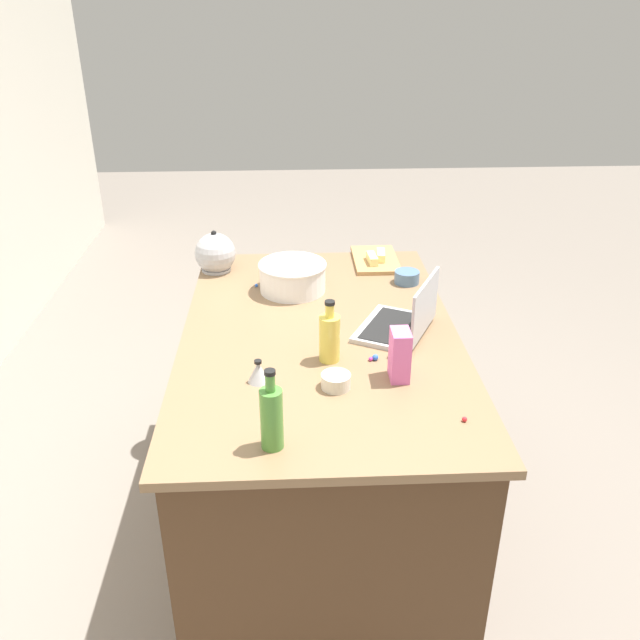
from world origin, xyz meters
TOP-DOWN VIEW (x-y plane):
  - ground_plane at (0.00, 0.00)m, footprint 12.00×12.00m
  - island_counter at (0.00, 0.00)m, footprint 1.61×1.01m
  - laptop at (-0.02, -0.30)m, footprint 0.38×0.34m
  - mixing_bowl_large at (0.38, 0.09)m, footprint 0.28×0.28m
  - bottle_olive at (-0.67, 0.16)m, footprint 0.06×0.06m
  - bottle_oil at (-0.20, -0.02)m, footprint 0.07×0.07m
  - kettle at (0.62, 0.43)m, footprint 0.21×0.18m
  - cutting_board at (0.68, -0.29)m, footprint 0.33×0.20m
  - butter_stick_left at (0.67, -0.31)m, footprint 0.11×0.05m
  - butter_stick_right at (0.63, -0.27)m, footprint 0.11×0.04m
  - ramekin_small at (-0.38, -0.03)m, footprint 0.09×0.09m
  - ramekin_medium at (0.43, -0.39)m, footprint 0.11×0.11m
  - kitchen_timer at (-0.33, 0.21)m, footprint 0.07×0.07m
  - candy_bag at (-0.33, -0.24)m, footprint 0.09×0.06m
  - candy_0 at (0.42, 0.25)m, footprint 0.01×0.01m
  - candy_1 at (-0.58, -0.39)m, footprint 0.02×0.02m
  - candy_2 at (-0.21, -0.18)m, footprint 0.02×0.02m
  - candy_3 at (-0.22, -0.16)m, footprint 0.01×0.01m

SIDE VIEW (x-z plane):
  - ground_plane at x=0.00m, z-range 0.00..0.00m
  - island_counter at x=0.00m, z-range 0.00..0.90m
  - candy_3 at x=-0.22m, z-range 0.90..0.91m
  - candy_0 at x=0.42m, z-range 0.90..0.91m
  - candy_1 at x=-0.58m, z-range 0.90..0.92m
  - cutting_board at x=0.68m, z-range 0.90..0.92m
  - candy_2 at x=-0.21m, z-range 0.90..0.92m
  - ramekin_small at x=-0.38m, z-range 0.90..0.95m
  - ramekin_medium at x=0.43m, z-range 0.90..0.95m
  - kitchen_timer at x=-0.33m, z-range 0.90..0.97m
  - butter_stick_left at x=0.67m, z-range 0.92..0.95m
  - butter_stick_right at x=0.63m, z-range 0.92..0.95m
  - laptop at x=-0.02m, z-range 0.84..1.06m
  - mixing_bowl_large at x=0.38m, z-range 0.90..1.03m
  - kettle at x=0.62m, z-range 0.88..1.08m
  - candy_bag at x=-0.33m, z-range 0.90..1.07m
  - bottle_oil at x=-0.20m, z-range 0.88..1.10m
  - bottle_olive at x=-0.67m, z-range 0.88..1.12m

